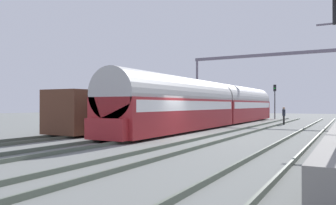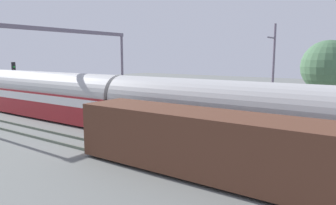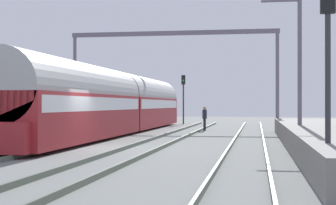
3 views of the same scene
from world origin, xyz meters
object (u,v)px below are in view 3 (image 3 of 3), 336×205
railway_signal_near (328,50)px  catenary_gantry (173,54)px  person_crossing (205,116)px  passenger_train (118,103)px  railway_signal_far (183,92)px

railway_signal_near → catenary_gantry: bearing=106.1°
person_crossing → passenger_train: bearing=-66.8°
passenger_train → catenary_gantry: bearing=77.6°
person_crossing → catenary_gantry: (-3.08, 5.16, 4.91)m
railway_signal_far → catenary_gantry: catenary_gantry is taller
passenger_train → catenary_gantry: catenary_gantry is taller
passenger_train → person_crossing: passenger_train is taller
railway_signal_far → railway_signal_near: bearing=-76.8°
railway_signal_near → catenary_gantry: size_ratio=0.29×
person_crossing → railway_signal_near: (5.41, -24.18, 2.19)m
railway_signal_near → railway_signal_far: railway_signal_near is taller
railway_signal_near → railway_signal_far: 38.07m
catenary_gantry → passenger_train: bearing=-102.4°
catenary_gantry → railway_signal_far: bearing=91.5°
person_crossing → railway_signal_far: railway_signal_far is taller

